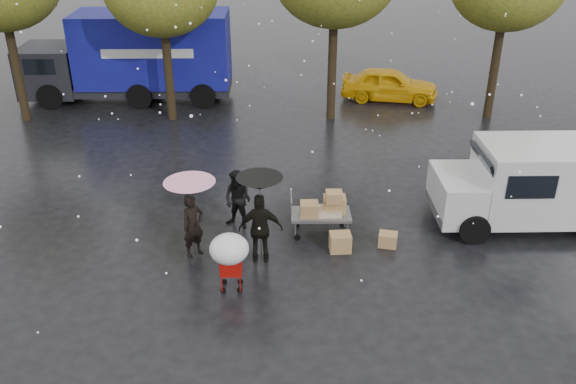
{
  "coord_description": "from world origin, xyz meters",
  "views": [
    {
      "loc": [
        0.5,
        -11.92,
        8.05
      ],
      "look_at": [
        0.72,
        1.0,
        1.44
      ],
      "focal_mm": 38.0,
      "sensor_mm": 36.0,
      "label": 1
    }
  ],
  "objects_px": {
    "shopping_cart": "(229,251)",
    "yellow_taxi": "(389,84)",
    "vendor_cart": "(324,209)",
    "white_van": "(538,183)",
    "person_black": "(261,229)",
    "person_pink": "(193,226)",
    "blue_truck": "(133,57)"
  },
  "relations": [
    {
      "from": "vendor_cart",
      "to": "yellow_taxi",
      "type": "bearing_deg",
      "value": 72.17
    },
    {
      "from": "shopping_cart",
      "to": "yellow_taxi",
      "type": "relative_size",
      "value": 0.38
    },
    {
      "from": "blue_truck",
      "to": "yellow_taxi",
      "type": "bearing_deg",
      "value": -1.71
    },
    {
      "from": "vendor_cart",
      "to": "yellow_taxi",
      "type": "distance_m",
      "value": 11.14
    },
    {
      "from": "person_pink",
      "to": "blue_truck",
      "type": "bearing_deg",
      "value": 65.46
    },
    {
      "from": "person_black",
      "to": "vendor_cart",
      "type": "relative_size",
      "value": 1.15
    },
    {
      "from": "vendor_cart",
      "to": "blue_truck",
      "type": "distance_m",
      "value": 12.96
    },
    {
      "from": "white_van",
      "to": "yellow_taxi",
      "type": "bearing_deg",
      "value": 101.67
    },
    {
      "from": "vendor_cart",
      "to": "white_van",
      "type": "xyz_separation_m",
      "value": [
        5.5,
        0.47,
        0.43
      ]
    },
    {
      "from": "blue_truck",
      "to": "yellow_taxi",
      "type": "relative_size",
      "value": 2.14
    },
    {
      "from": "white_van",
      "to": "shopping_cart",
      "type": "bearing_deg",
      "value": -159.08
    },
    {
      "from": "white_van",
      "to": "blue_truck",
      "type": "height_order",
      "value": "blue_truck"
    },
    {
      "from": "person_pink",
      "to": "white_van",
      "type": "height_order",
      "value": "white_van"
    },
    {
      "from": "person_black",
      "to": "blue_truck",
      "type": "distance_m",
      "value": 13.29
    },
    {
      "from": "blue_truck",
      "to": "yellow_taxi",
      "type": "xyz_separation_m",
      "value": [
        10.33,
        -0.31,
        -1.1
      ]
    },
    {
      "from": "shopping_cart",
      "to": "white_van",
      "type": "relative_size",
      "value": 0.3
    },
    {
      "from": "person_pink",
      "to": "vendor_cart",
      "type": "xyz_separation_m",
      "value": [
        3.17,
        0.91,
        -0.07
      ]
    },
    {
      "from": "person_pink",
      "to": "white_van",
      "type": "xyz_separation_m",
      "value": [
        8.67,
        1.38,
        0.37
      ]
    },
    {
      "from": "white_van",
      "to": "yellow_taxi",
      "type": "height_order",
      "value": "white_van"
    },
    {
      "from": "vendor_cart",
      "to": "shopping_cart",
      "type": "distance_m",
      "value": 3.32
    },
    {
      "from": "blue_truck",
      "to": "shopping_cart",
      "type": "bearing_deg",
      "value": -70.55
    },
    {
      "from": "person_pink",
      "to": "vendor_cart",
      "type": "relative_size",
      "value": 1.04
    },
    {
      "from": "person_black",
      "to": "white_van",
      "type": "bearing_deg",
      "value": -166.77
    },
    {
      "from": "shopping_cart",
      "to": "blue_truck",
      "type": "xyz_separation_m",
      "value": [
        -4.73,
        13.38,
        0.69
      ]
    },
    {
      "from": "shopping_cart",
      "to": "vendor_cart",
      "type": "bearing_deg",
      "value": 48.4
    },
    {
      "from": "white_van",
      "to": "yellow_taxi",
      "type": "distance_m",
      "value": 10.36
    },
    {
      "from": "person_pink",
      "to": "shopping_cart",
      "type": "height_order",
      "value": "person_pink"
    },
    {
      "from": "white_van",
      "to": "blue_truck",
      "type": "xyz_separation_m",
      "value": [
        -12.42,
        10.44,
        0.6
      ]
    },
    {
      "from": "yellow_taxi",
      "to": "white_van",
      "type": "bearing_deg",
      "value": -156.67
    },
    {
      "from": "vendor_cart",
      "to": "yellow_taxi",
      "type": "height_order",
      "value": "yellow_taxi"
    },
    {
      "from": "person_pink",
      "to": "person_black",
      "type": "height_order",
      "value": "person_black"
    },
    {
      "from": "person_black",
      "to": "yellow_taxi",
      "type": "bearing_deg",
      "value": -113.03
    }
  ]
}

